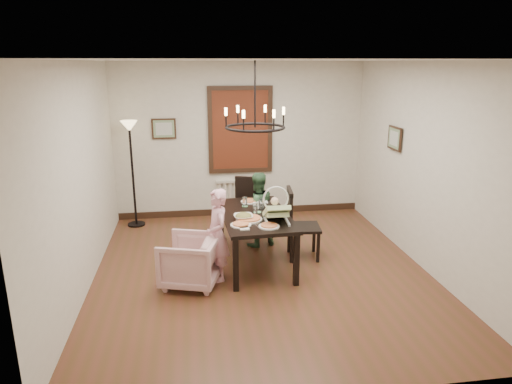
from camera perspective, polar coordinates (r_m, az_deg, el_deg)
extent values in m
cube|color=brown|center=(6.38, 0.69, -9.87)|extent=(4.50, 5.00, 0.01)
cube|color=white|center=(5.74, 0.79, 16.16)|extent=(4.50, 5.00, 0.01)
cube|color=beige|center=(8.34, -1.98, 6.42)|extent=(4.50, 0.01, 2.80)
cube|color=beige|center=(5.99, -21.05, 1.56)|extent=(0.01, 5.00, 2.80)
cube|color=beige|center=(6.64, 20.33, 2.96)|extent=(0.01, 5.00, 2.80)
cube|color=black|center=(6.34, -0.12, -2.93)|extent=(0.98, 1.65, 0.05)
cube|color=black|center=(5.74, -2.56, -9.10)|extent=(0.07, 0.07, 0.70)
cube|color=black|center=(7.10, -4.39, -4.10)|extent=(0.07, 0.07, 0.70)
cube|color=black|center=(5.89, 5.07, -8.45)|extent=(0.07, 0.07, 0.70)
cube|color=black|center=(7.22, 1.80, -3.69)|extent=(0.07, 0.07, 0.70)
imported|color=beige|center=(5.97, -8.23, -8.51)|extent=(0.89, 0.87, 0.65)
imported|color=#E4A1B1|center=(6.00, -4.83, -6.32)|extent=(0.32, 0.42, 1.02)
imported|color=#365C3A|center=(7.07, 0.14, -2.97)|extent=(0.55, 0.48, 0.97)
imported|color=white|center=(6.09, -1.58, -3.10)|extent=(0.31, 0.31, 0.08)
cylinder|color=tan|center=(6.07, -0.89, -3.36)|extent=(0.35, 0.35, 0.04)
cylinder|color=silver|center=(6.24, -0.09, -2.39)|extent=(0.06, 0.06, 0.13)
cube|color=maroon|center=(8.27, -1.96, 7.74)|extent=(1.00, 0.03, 1.40)
cube|color=black|center=(8.23, -11.44, 7.76)|extent=(0.42, 0.03, 0.36)
cube|color=black|center=(7.36, 16.95, 6.44)|extent=(0.03, 0.42, 0.36)
torus|color=black|center=(6.05, -0.13, 8.08)|extent=(0.80, 0.80, 0.04)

